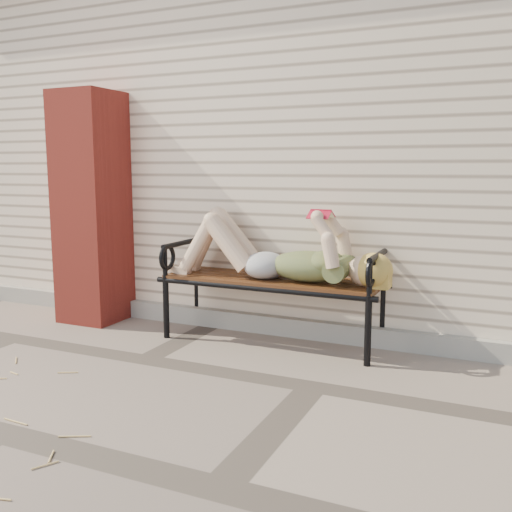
% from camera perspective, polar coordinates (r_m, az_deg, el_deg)
% --- Properties ---
extents(ground, '(80.00, 80.00, 0.00)m').
position_cam_1_polar(ground, '(3.66, 5.70, -12.89)').
color(ground, gray).
rests_on(ground, ground).
extents(house_wall, '(8.00, 4.00, 3.00)m').
position_cam_1_polar(house_wall, '(6.32, 14.66, 9.86)').
color(house_wall, beige).
rests_on(house_wall, ground).
extents(foundation_strip, '(8.00, 0.10, 0.15)m').
position_cam_1_polar(foundation_strip, '(4.52, 9.64, -7.72)').
color(foundation_strip, gray).
rests_on(foundation_strip, ground).
extents(brick_pillar, '(0.50, 0.50, 2.00)m').
position_cam_1_polar(brick_pillar, '(5.22, -16.07, 4.61)').
color(brick_pillar, '#B03327').
rests_on(brick_pillar, ground).
extents(garden_bench, '(1.85, 0.73, 1.19)m').
position_cam_1_polar(garden_bench, '(4.49, 2.19, 0.07)').
color(garden_bench, black).
rests_on(garden_bench, ground).
extents(reading_woman, '(1.74, 0.40, 0.55)m').
position_cam_1_polar(reading_woman, '(4.34, 1.66, 0.31)').
color(reading_woman, '#093942').
rests_on(reading_woman, ground).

